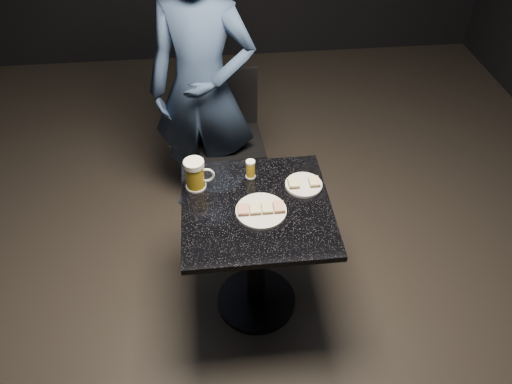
# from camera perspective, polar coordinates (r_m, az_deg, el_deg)

# --- Properties ---
(floor) EXTENTS (6.00, 6.00, 0.00)m
(floor) POSITION_cam_1_polar(r_m,az_deg,el_deg) (2.90, 0.04, -12.36)
(floor) COLOR black
(floor) RESTS_ON ground
(plate_large) EXTENTS (0.24, 0.24, 0.01)m
(plate_large) POSITION_cam_1_polar(r_m,az_deg,el_deg) (2.29, 0.58, -2.18)
(plate_large) COLOR silver
(plate_large) RESTS_ON table
(plate_small) EXTENTS (0.18, 0.18, 0.01)m
(plate_small) POSITION_cam_1_polar(r_m,az_deg,el_deg) (2.44, 5.47, 0.81)
(plate_small) COLOR silver
(plate_small) RESTS_ON table
(patron) EXTENTS (0.71, 0.56, 1.73)m
(patron) POSITION_cam_1_polar(r_m,az_deg,el_deg) (2.95, -6.13, 11.48)
(patron) COLOR navy
(patron) RESTS_ON floor
(table) EXTENTS (0.70, 0.70, 0.75)m
(table) POSITION_cam_1_polar(r_m,az_deg,el_deg) (2.50, 0.05, -5.61)
(table) COLOR black
(table) RESTS_ON floor
(beer_mug) EXTENTS (0.14, 0.10, 0.16)m
(beer_mug) POSITION_cam_1_polar(r_m,az_deg,el_deg) (2.39, -6.92, 2.01)
(beer_mug) COLOR silver
(beer_mug) RESTS_ON table
(beer_tumbler) EXTENTS (0.05, 0.05, 0.10)m
(beer_tumbler) POSITION_cam_1_polar(r_m,az_deg,el_deg) (2.45, -0.63, 2.63)
(beer_tumbler) COLOR white
(beer_tumbler) RESTS_ON table
(chair) EXTENTS (0.42, 0.42, 0.87)m
(chair) POSITION_cam_1_polar(r_m,az_deg,el_deg) (3.24, -3.11, 7.01)
(chair) COLOR black
(chair) RESTS_ON floor
(canapes_on_plate_large) EXTENTS (0.21, 0.07, 0.02)m
(canapes_on_plate_large) POSITION_cam_1_polar(r_m,az_deg,el_deg) (2.28, 0.59, -1.89)
(canapes_on_plate_large) COLOR #4C3521
(canapes_on_plate_large) RESTS_ON plate_large
(canapes_on_plate_small) EXTENTS (0.15, 0.07, 0.02)m
(canapes_on_plate_small) POSITION_cam_1_polar(r_m,az_deg,el_deg) (2.43, 5.49, 1.10)
(canapes_on_plate_small) COLOR #4C3521
(canapes_on_plate_small) RESTS_ON plate_small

